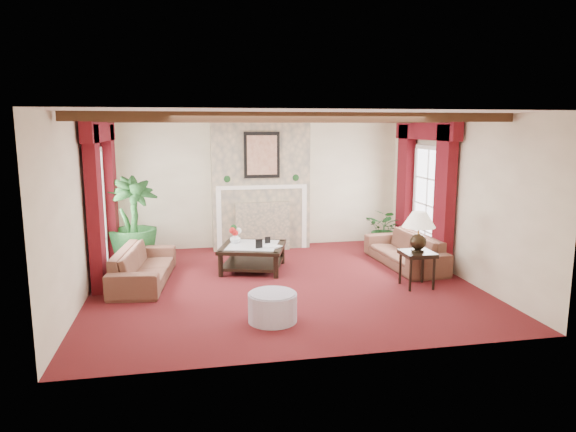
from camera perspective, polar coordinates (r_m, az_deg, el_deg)
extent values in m
plane|color=#4A110D|center=(8.41, -0.54, -7.50)|extent=(6.00, 6.00, 0.00)
plane|color=white|center=(8.02, -0.57, 11.22)|extent=(6.00, 6.00, 0.00)
cube|color=beige|center=(10.80, -3.21, 3.72)|extent=(6.00, 0.02, 2.70)
cube|color=beige|center=(8.12, -21.85, 0.93)|extent=(0.02, 5.50, 2.70)
cube|color=beige|center=(9.14, 18.30, 2.08)|extent=(0.02, 5.50, 2.70)
imported|color=#370F19|center=(8.66, -15.78, -4.71)|extent=(2.10, 1.02, 0.77)
imported|color=#370F19|center=(9.62, 12.87, -3.11)|extent=(2.05, 0.81, 0.78)
imported|color=black|center=(9.88, -16.76, -2.55)|extent=(2.38, 2.44, 0.91)
imported|color=black|center=(10.86, 10.71, -1.89)|extent=(1.56, 1.56, 0.65)
cylinder|color=#ACA1B7|center=(6.81, -1.74, -10.12)|extent=(0.64, 0.64, 0.37)
imported|color=silver|center=(9.26, -5.89, -2.46)|extent=(0.30, 0.31, 0.19)
imported|color=black|center=(8.86, -2.18, -2.65)|extent=(0.23, 0.23, 0.29)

